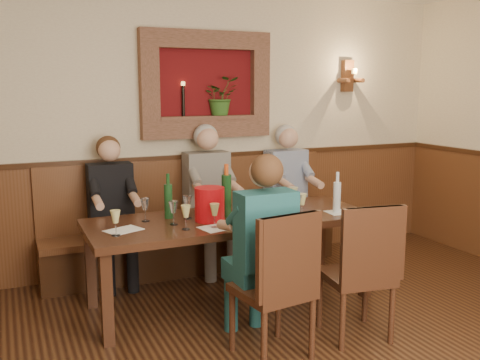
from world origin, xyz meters
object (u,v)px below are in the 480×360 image
object	(u,v)px
spittoon_bucket	(210,204)
water_bottle	(337,196)
person_bench_left	(113,225)
person_chair_front	(260,267)
person_bench_mid	(210,211)
dining_table	(232,226)
bench	(195,237)
chair_near_right	(356,298)
wine_bottle_green_a	(227,194)
person_bench_right	(289,204)
chair_near_left	(273,314)
wine_bottle_green_b	(168,200)

from	to	relation	value
spittoon_bucket	water_bottle	bearing A→B (deg)	-9.50
person_bench_left	person_chair_front	distance (m)	1.77
person_bench_mid	spittoon_bucket	xyz separation A→B (m)	(-0.34, -0.88, 0.28)
water_bottle	person_bench_left	bearing A→B (deg)	148.14
dining_table	water_bottle	world-z (taller)	water_bottle
bench	chair_near_right	world-z (taller)	bench
spittoon_bucket	wine_bottle_green_a	world-z (taller)	wine_bottle_green_a
person_bench_mid	water_bottle	bearing A→B (deg)	-54.32
dining_table	person_bench_mid	bearing A→B (deg)	81.49
dining_table	bench	size ratio (longest dim) A/B	0.80
dining_table	person_bench_left	distance (m)	1.19
person_bench_right	person_chair_front	bearing A→B (deg)	-125.37
person_bench_mid	person_chair_front	xyz separation A→B (m)	(-0.24, -1.61, -0.04)
chair_near_right	person_chair_front	world-z (taller)	person_chair_front
chair_near_right	spittoon_bucket	world-z (taller)	spittoon_bucket
bench	water_bottle	size ratio (longest dim) A/B	8.36
person_bench_right	wine_bottle_green_a	world-z (taller)	person_bench_right
bench	chair_near_left	size ratio (longest dim) A/B	2.89
spittoon_bucket	wine_bottle_green_b	size ratio (longest dim) A/B	0.74
bench	person_chair_front	distance (m)	1.74
wine_bottle_green_a	spittoon_bucket	bearing A→B (deg)	-154.48
chair_near_right	chair_near_left	bearing A→B (deg)	-170.41
wine_bottle_green_a	water_bottle	world-z (taller)	wine_bottle_green_a
person_bench_right	spittoon_bucket	distance (m)	1.55
person_bench_mid	water_bottle	distance (m)	1.35
wine_bottle_green_b	chair_near_right	bearing A→B (deg)	-47.08
person_bench_mid	person_chair_front	distance (m)	1.63
chair_near_right	person_bench_left	size ratio (longest dim) A/B	0.74
person_bench_left	water_bottle	bearing A→B (deg)	-31.86
person_chair_front	wine_bottle_green_a	world-z (taller)	person_chair_front
dining_table	person_bench_right	xyz separation A→B (m)	(1.03, 0.84, -0.08)
chair_near_left	person_bench_mid	size ratio (longest dim) A/B	0.71
person_chair_front	person_bench_right	bearing A→B (deg)	54.63
dining_table	person_chair_front	bearing A→B (deg)	-98.57
wine_bottle_green_a	wine_bottle_green_b	world-z (taller)	wine_bottle_green_a
wine_bottle_green_a	chair_near_left	bearing A→B (deg)	-94.81
dining_table	person_bench_right	distance (m)	1.33
bench	water_bottle	world-z (taller)	bench
person_bench_left	person_chair_front	bearing A→B (deg)	-66.19
bench	person_bench_right	xyz separation A→B (m)	(1.03, -0.11, 0.27)
chair_near_right	wine_bottle_green_a	size ratio (longest dim) A/B	2.30
dining_table	person_bench_right	world-z (taller)	person_bench_right
bench	person_bench_left	size ratio (longest dim) A/B	2.16
person_bench_left	person_bench_right	distance (m)	1.86
person_chair_front	wine_bottle_green_a	bearing A→B (deg)	83.78
chair_near_right	spittoon_bucket	size ratio (longest dim) A/B	3.70
bench	chair_near_left	bearing A→B (deg)	-93.39
wine_bottle_green_b	dining_table	bearing A→B (deg)	-19.77
dining_table	bench	distance (m)	1.01
person_bench_left	spittoon_bucket	size ratio (longest dim) A/B	5.02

